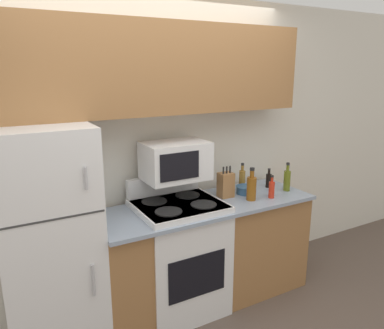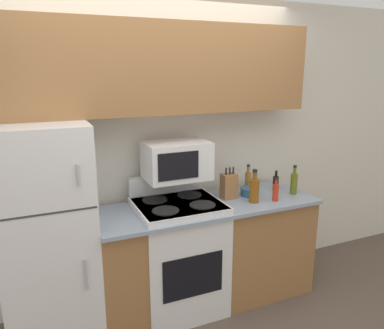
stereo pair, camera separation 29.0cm
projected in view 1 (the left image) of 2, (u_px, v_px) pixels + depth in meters
ground_plane at (190, 329)px, 2.91m from camera, size 12.00×12.00×0.00m
wall_back at (152, 153)px, 3.16m from camera, size 8.00×0.05×2.55m
lower_cabinets at (206, 252)px, 3.20m from camera, size 1.84×0.63×0.89m
refrigerator at (49, 244)px, 2.54m from camera, size 0.63×0.66×1.62m
upper_cabinets at (159, 69)px, 2.83m from camera, size 2.47×0.32×0.68m
stove at (179, 255)px, 3.05m from camera, size 0.67×0.61×1.10m
microwave at (175, 161)px, 2.97m from camera, size 0.51×0.35×0.30m
knife_block at (226, 185)px, 3.20m from camera, size 0.12×0.10×0.27m
bowl at (245, 189)px, 3.30m from camera, size 0.17×0.17×0.07m
bottle_olive_oil at (287, 180)px, 3.37m from camera, size 0.06×0.06×0.26m
bottle_vinegar at (242, 179)px, 3.43m from camera, size 0.06×0.06×0.24m
bottle_whiskey at (251, 187)px, 3.12m from camera, size 0.08×0.08×0.28m
bottle_soy_sauce at (269, 180)px, 3.47m from camera, size 0.05×0.05×0.18m
bottle_hot_sauce at (272, 189)px, 3.18m from camera, size 0.05×0.05×0.20m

